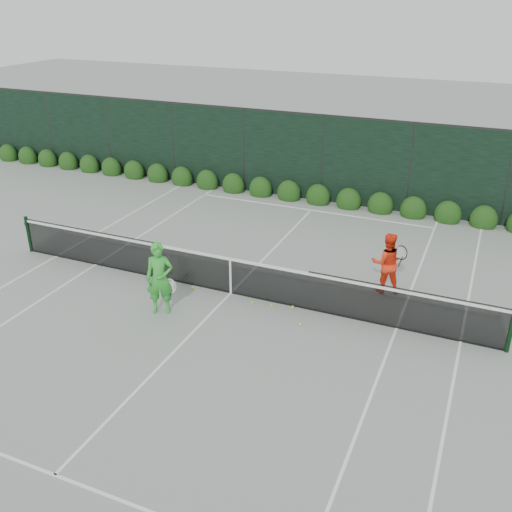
% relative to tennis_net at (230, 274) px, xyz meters
% --- Properties ---
extents(ground, '(80.00, 80.00, 0.00)m').
position_rel_tennis_net_xyz_m(ground, '(0.02, 0.00, -0.53)').
color(ground, gray).
rests_on(ground, ground).
extents(tennis_net, '(12.90, 0.10, 1.07)m').
position_rel_tennis_net_xyz_m(tennis_net, '(0.00, 0.00, 0.00)').
color(tennis_net, black).
rests_on(tennis_net, ground).
extents(player_woman, '(0.75, 0.64, 1.74)m').
position_rel_tennis_net_xyz_m(player_woman, '(-1.08, -1.43, 0.34)').
color(player_woman, green).
rests_on(player_woman, ground).
extents(player_man, '(0.95, 0.80, 1.56)m').
position_rel_tennis_net_xyz_m(player_man, '(3.51, 1.63, 0.25)').
color(player_man, '#FF3615').
rests_on(player_man, ground).
extents(court_lines, '(11.03, 23.83, 0.01)m').
position_rel_tennis_net_xyz_m(court_lines, '(0.02, 0.00, -0.53)').
color(court_lines, white).
rests_on(court_lines, ground).
extents(windscreen_fence, '(32.00, 21.07, 3.06)m').
position_rel_tennis_net_xyz_m(windscreen_fence, '(0.02, -2.71, 0.98)').
color(windscreen_fence, black).
rests_on(windscreen_fence, ground).
extents(hedge_row, '(31.66, 0.65, 0.94)m').
position_rel_tennis_net_xyz_m(hedge_row, '(0.02, 7.15, -0.30)').
color(hedge_row, '#18360E').
rests_on(hedge_row, ground).
extents(tennis_balls, '(4.13, 1.24, 0.07)m').
position_rel_tennis_net_xyz_m(tennis_balls, '(0.20, -0.10, -0.50)').
color(tennis_balls, '#BDE833').
rests_on(tennis_balls, ground).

